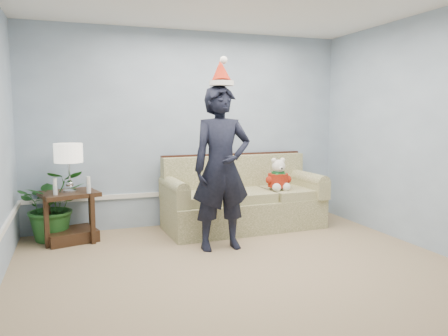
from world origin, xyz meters
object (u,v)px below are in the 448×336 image
side_table (70,222)px  table_lamp (68,155)px  man (222,168)px  teddy_bear (278,178)px  houseplant (53,205)px  sofa (242,202)px

side_table → table_lamp: size_ratio=1.28×
man → teddy_bear: size_ratio=4.18×
houseplant → sofa: bearing=-4.2°
table_lamp → teddy_bear: 2.73m
sofa → table_lamp: size_ratio=3.66×
houseplant → man: size_ratio=0.47×
sofa → houseplant: bearing=173.3°
table_lamp → houseplant: bearing=139.8°
table_lamp → side_table: bearing=109.0°
side_table → man: 2.01m
table_lamp → teddy_bear: size_ratio=1.32×
table_lamp → houseplant: (-0.21, 0.18, -0.63)m
side_table → man: man is taller
side_table → teddy_bear: bearing=-4.7°
houseplant → man: (1.86, -1.01, 0.50)m
man → teddy_bear: man is taller
teddy_bear → man: bearing=-145.8°
table_lamp → houseplant: 0.68m
table_lamp → man: 1.86m
side_table → teddy_bear: size_ratio=1.69×
man → side_table: bearing=152.5°
man → sofa: bearing=55.2°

